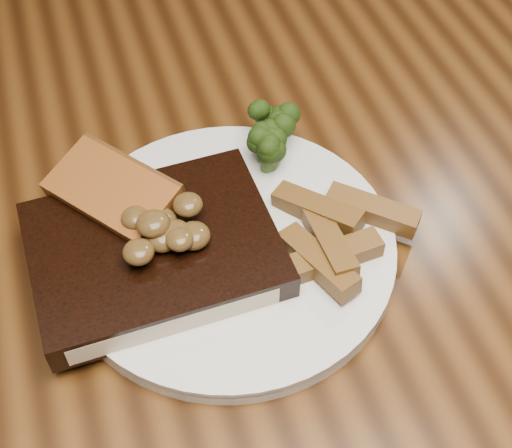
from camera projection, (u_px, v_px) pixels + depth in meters
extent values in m
cube|color=#4B2A0F|center=(272.00, 245.00, 0.61)|extent=(1.60, 0.90, 0.04)
cube|color=black|center=(138.00, 64.00, 1.24)|extent=(0.45, 0.45, 0.04)
cylinder|color=black|center=(220.00, 88.00, 1.54)|extent=(0.04, 0.04, 0.41)
cylinder|color=black|center=(60.00, 113.00, 1.49)|extent=(0.04, 0.04, 0.41)
cylinder|color=black|center=(257.00, 205.00, 1.33)|extent=(0.04, 0.04, 0.41)
cylinder|color=black|center=(72.00, 238.00, 1.28)|extent=(0.04, 0.04, 0.41)
cube|color=black|center=(133.00, 5.00, 0.93)|extent=(0.43, 0.06, 0.44)
cylinder|color=silver|center=(230.00, 248.00, 0.58)|extent=(0.29, 0.29, 0.01)
cube|color=black|center=(154.00, 250.00, 0.55)|extent=(0.19, 0.15, 0.03)
cube|color=beige|center=(174.00, 321.00, 0.52)|extent=(0.16, 0.02, 0.02)
cube|color=#934D1A|center=(117.00, 209.00, 0.58)|extent=(0.11, 0.12, 0.02)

